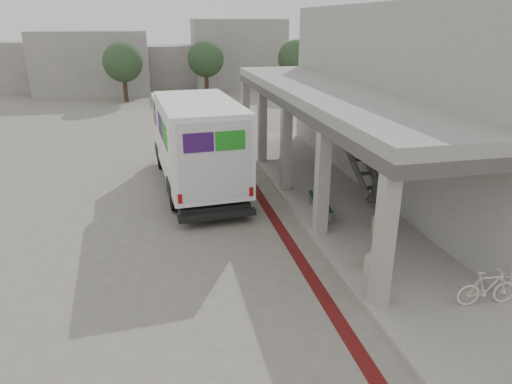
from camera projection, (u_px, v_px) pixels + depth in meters
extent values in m
plane|color=#6C675D|center=(259.00, 248.00, 13.64)|extent=(120.00, 120.00, 0.00)
cube|color=#541110|center=(274.00, 219.00, 15.66)|extent=(0.35, 40.00, 0.01)
cube|color=gray|center=(382.00, 234.00, 14.42)|extent=(4.40, 28.00, 0.12)
cube|color=gray|center=(415.00, 98.00, 17.99)|extent=(4.30, 17.00, 7.00)
cube|color=#4D4A48|center=(325.00, 102.00, 17.24)|extent=(3.40, 16.90, 0.35)
cube|color=gray|center=(326.00, 93.00, 17.11)|extent=(3.40, 16.90, 0.35)
cube|color=gray|center=(93.00, 62.00, 42.10)|extent=(10.00, 6.00, 5.50)
cube|color=gray|center=(169.00, 65.00, 47.44)|extent=(8.00, 6.00, 4.00)
cube|color=gray|center=(238.00, 53.00, 46.58)|extent=(9.00, 6.00, 6.50)
cube|color=gray|center=(32.00, 66.00, 43.81)|extent=(7.00, 5.00, 4.50)
cylinder|color=#38281C|center=(125.00, 87.00, 37.78)|extent=(0.36, 0.36, 2.40)
sphere|color=#233720|center=(123.00, 62.00, 37.07)|extent=(3.20, 3.20, 3.20)
cylinder|color=#38281C|center=(207.00, 82.00, 41.02)|extent=(0.36, 0.36, 2.40)
sphere|color=#233720|center=(206.00, 59.00, 40.31)|extent=(3.20, 3.20, 3.20)
cylinder|color=#38281C|center=(295.00, 81.00, 41.72)|extent=(0.36, 0.36, 2.40)
sphere|color=#233720|center=(296.00, 58.00, 41.01)|extent=(3.20, 3.20, 3.20)
cube|color=black|center=(197.00, 176.00, 18.58)|extent=(2.87, 7.99, 0.34)
cube|color=white|center=(200.00, 140.00, 17.06)|extent=(3.07, 6.00, 2.92)
cube|color=white|center=(185.00, 124.00, 20.59)|extent=(2.83, 2.30, 2.58)
cube|color=white|center=(183.00, 138.00, 21.99)|extent=(2.51, 0.83, 0.90)
cube|color=black|center=(182.00, 107.00, 21.18)|extent=(2.50, 0.71, 1.18)
cube|color=black|center=(217.00, 215.00, 14.97)|extent=(2.59, 0.45, 0.20)
cube|color=#371358|center=(160.00, 125.00, 17.23)|extent=(0.13, 1.57, 0.84)
cube|color=#1E8C20|center=(165.00, 135.00, 15.72)|extent=(0.13, 1.57, 0.84)
cube|color=#371358|center=(199.00, 143.00, 14.04)|extent=(0.95, 0.10, 0.62)
cube|color=#1E8C20|center=(230.00, 140.00, 14.30)|extent=(0.95, 0.10, 0.62)
cylinder|color=black|center=(161.00, 157.00, 20.87)|extent=(0.38, 1.03, 1.01)
cylinder|color=black|center=(212.00, 154.00, 21.48)|extent=(0.38, 1.03, 1.01)
cylinder|color=black|center=(175.00, 197.00, 16.24)|extent=(0.38, 1.03, 1.01)
cylinder|color=black|center=(239.00, 190.00, 16.85)|extent=(0.38, 1.03, 1.01)
cube|color=slate|center=(325.00, 217.00, 14.98)|extent=(0.43, 0.15, 0.42)
cube|color=slate|center=(315.00, 199.00, 16.54)|extent=(0.43, 0.15, 0.42)
cube|color=#133921|center=(316.00, 201.00, 15.67)|extent=(0.39, 2.00, 0.05)
cube|color=#133921|center=(320.00, 201.00, 15.68)|extent=(0.39, 2.00, 0.05)
cube|color=#133921|center=(325.00, 201.00, 15.69)|extent=(0.39, 2.00, 0.05)
cylinder|color=tan|center=(372.00, 266.00, 12.01)|extent=(0.42, 0.42, 0.42)
sphere|color=tan|center=(373.00, 259.00, 11.94)|extent=(0.42, 0.42, 0.42)
cylinder|color=gray|center=(378.00, 226.00, 14.30)|extent=(0.43, 0.43, 0.43)
sphere|color=gray|center=(379.00, 220.00, 14.23)|extent=(0.43, 0.43, 0.43)
cube|color=slate|center=(380.00, 192.00, 16.46)|extent=(0.45, 0.58, 0.92)
imported|color=beige|center=(487.00, 288.00, 10.59)|extent=(1.51, 0.53, 0.89)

